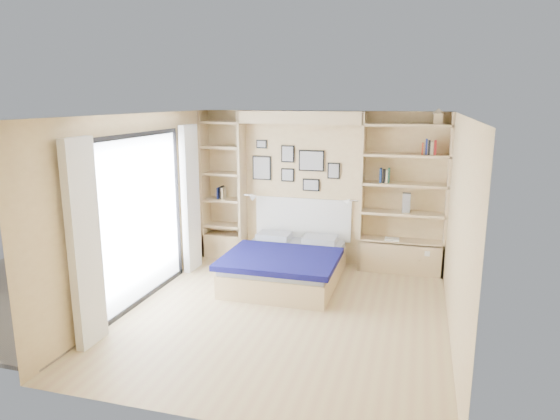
# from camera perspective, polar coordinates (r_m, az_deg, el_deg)

# --- Properties ---
(ground) EXTENTS (4.50, 4.50, 0.00)m
(ground) POSITION_cam_1_polar(r_m,az_deg,el_deg) (6.48, 0.48, -11.85)
(ground) COLOR tan
(ground) RESTS_ON ground
(room_shell) EXTENTS (4.50, 4.50, 4.50)m
(room_shell) POSITION_cam_1_polar(r_m,az_deg,el_deg) (7.64, 0.71, 0.46)
(room_shell) COLOR #D3B77F
(room_shell) RESTS_ON ground
(bed) EXTENTS (1.62, 2.07, 1.07)m
(bed) POSITION_cam_1_polar(r_m,az_deg,el_deg) (7.51, 0.75, -6.19)
(bed) COLOR tan
(bed) RESTS_ON ground
(photo_gallery) EXTENTS (1.48, 0.02, 0.82)m
(photo_gallery) POSITION_cam_1_polar(r_m,az_deg,el_deg) (8.24, 1.54, 5.06)
(photo_gallery) COLOR black
(photo_gallery) RESTS_ON ground
(reading_lamps) EXTENTS (1.92, 0.12, 0.15)m
(reading_lamps) POSITION_cam_1_polar(r_m,az_deg,el_deg) (8.07, 2.18, 1.27)
(reading_lamps) COLOR silver
(reading_lamps) RESTS_ON ground
(shelf_decor) EXTENTS (3.61, 0.23, 2.03)m
(shelf_decor) POSITION_cam_1_polar(r_m,az_deg,el_deg) (7.84, 12.50, 4.99)
(shelf_decor) COLOR navy
(shelf_decor) RESTS_ON ground
(deck) EXTENTS (3.20, 4.00, 0.05)m
(deck) POSITION_cam_1_polar(r_m,az_deg,el_deg) (8.13, -25.05, -7.91)
(deck) COLOR #746656
(deck) RESTS_ON ground
(deck_chair) EXTENTS (0.48, 0.73, 0.69)m
(deck_chair) POSITION_cam_1_polar(r_m,az_deg,el_deg) (8.11, -25.02, -5.52)
(deck_chair) COLOR tan
(deck_chair) RESTS_ON ground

